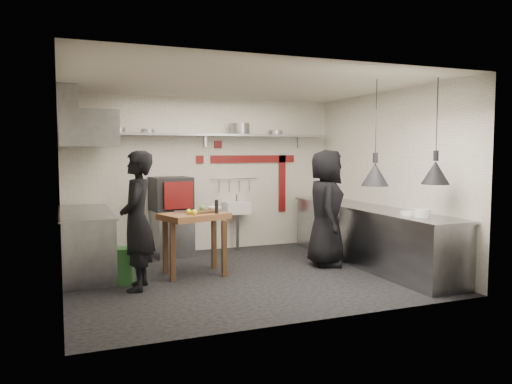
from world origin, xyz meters
name	(u,v)px	position (x,y,z in m)	size (l,w,h in m)	color
floor	(245,276)	(0.00, 0.00, 0.00)	(5.00, 5.00, 0.00)	black
ceiling	(244,83)	(0.00, 0.00, 2.80)	(5.00, 5.00, 0.00)	beige
wall_back	(205,175)	(0.00, 2.10, 1.40)	(5.00, 0.04, 2.80)	silver
wall_front	(313,192)	(0.00, -2.10, 1.40)	(5.00, 0.04, 2.80)	silver
wall_left	(59,185)	(-2.50, 0.00, 1.40)	(0.04, 4.20, 2.80)	silver
wall_right	(388,178)	(2.50, 0.00, 1.40)	(0.04, 4.20, 2.80)	silver
red_band_horiz	(253,159)	(0.95, 2.08, 1.68)	(1.70, 0.02, 0.14)	maroon
red_band_vert	(282,183)	(1.55, 2.08, 1.20)	(0.14, 0.02, 1.10)	maroon
red_tile_a	(218,145)	(0.25, 2.08, 1.95)	(0.14, 0.02, 0.14)	maroon
red_tile_b	(200,159)	(-0.10, 2.08, 1.68)	(0.14, 0.02, 0.14)	maroon
back_shelf	(207,135)	(0.00, 1.92, 2.12)	(4.60, 0.34, 0.04)	gray
shelf_bracket_left	(96,140)	(-1.90, 2.07, 2.02)	(0.04, 0.06, 0.24)	gray
shelf_bracket_mid	(205,141)	(0.00, 2.07, 2.02)	(0.04, 0.06, 0.24)	gray
shelf_bracket_right	(299,141)	(1.90, 2.07, 2.02)	(0.04, 0.06, 0.24)	gray
pan_far_left	(117,130)	(-1.57, 1.92, 2.19)	(0.27, 0.27, 0.09)	gray
pan_mid_left	(148,131)	(-1.06, 1.92, 2.18)	(0.22, 0.22, 0.07)	gray
stock_pot	(240,129)	(0.62, 1.92, 2.24)	(0.36, 0.36, 0.20)	gray
pan_right	(275,133)	(1.34, 1.92, 2.18)	(0.26, 0.26, 0.08)	gray
oven_stand	(173,233)	(-0.69, 1.76, 0.40)	(0.63, 0.57, 0.80)	gray
combi_oven	(171,194)	(-0.70, 1.81, 1.09)	(0.65, 0.61, 0.58)	black
oven_door	(179,195)	(-0.64, 1.47, 1.09)	(0.50, 0.03, 0.46)	maroon
oven_glass	(178,195)	(-0.66, 1.48, 1.09)	(0.33, 0.01, 0.34)	black
hand_sink	(237,208)	(0.55, 1.92, 0.78)	(0.46, 0.34, 0.22)	silver
sink_tap	(237,198)	(0.55, 1.92, 0.96)	(0.03, 0.03, 0.14)	gray
sink_drain	(237,232)	(0.55, 1.88, 0.34)	(0.06, 0.06, 0.66)	gray
utensil_rail	(234,178)	(0.55, 2.06, 1.32)	(0.02, 0.02, 0.90)	gray
counter_right	(369,236)	(2.15, 0.00, 0.45)	(0.70, 3.80, 0.90)	gray
counter_right_top	(369,208)	(2.15, 0.00, 0.92)	(0.76, 3.90, 0.03)	gray
plate_stack	(422,213)	(2.12, -1.30, 0.99)	(0.22, 0.22, 0.11)	silver
small_bowl_right	(408,213)	(2.10, -1.03, 0.96)	(0.22, 0.22, 0.05)	silver
counter_left	(86,243)	(-2.15, 1.05, 0.45)	(0.70, 1.90, 0.90)	gray
counter_left_top	(85,213)	(-2.15, 1.05, 0.92)	(0.76, 2.00, 0.03)	gray
extractor_hood	(87,130)	(-2.10, 1.05, 2.15)	(0.78, 1.60, 0.50)	gray
hood_duct	(68,102)	(-2.35, 1.05, 2.55)	(0.28, 0.28, 0.50)	gray
green_bin	(121,266)	(-1.74, 0.24, 0.25)	(0.31, 0.31, 0.50)	#1F5021
prep_table	(194,244)	(-0.67, 0.35, 0.46)	(0.92, 0.64, 0.92)	brown
cutting_board	(202,212)	(-0.54, 0.35, 0.93)	(0.36, 0.25, 0.03)	#482E1A
pepper_mill	(217,207)	(-0.37, 0.20, 1.02)	(0.05, 0.05, 0.20)	black
lemon_a	(189,212)	(-0.77, 0.24, 0.96)	(0.08, 0.08, 0.08)	yellow
lemon_b	(194,212)	(-0.71, 0.14, 0.96)	(0.08, 0.08, 0.08)	yellow
veg_ball	(202,208)	(-0.49, 0.51, 0.97)	(0.10, 0.10, 0.10)	#538E3E
steel_tray	(181,212)	(-0.84, 0.44, 0.94)	(0.18, 0.12, 0.03)	gray
bowl	(215,209)	(-0.30, 0.49, 0.95)	(0.21, 0.21, 0.07)	silver
heat_lamp_near	(376,133)	(1.52, -1.04, 2.08)	(0.38, 0.38, 1.44)	black
heat_lamp_far	(437,131)	(2.18, -1.47, 2.09)	(0.37, 0.37, 1.41)	black
chef_left	(137,221)	(-1.56, -0.14, 0.92)	(0.67, 0.44, 1.84)	black
chef_right	(326,208)	(1.45, 0.17, 0.93)	(0.91, 0.59, 1.85)	black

